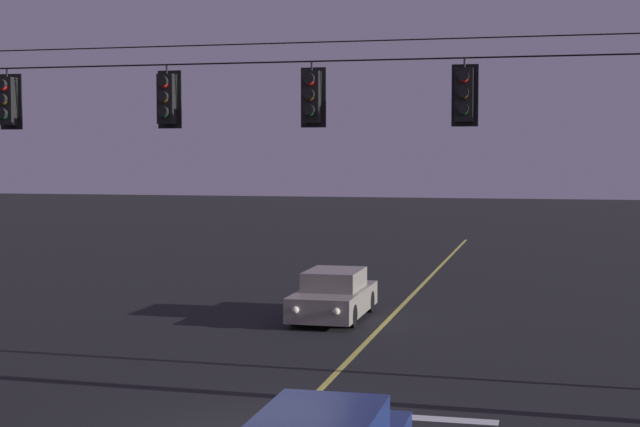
{
  "coord_description": "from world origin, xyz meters",
  "views": [
    {
      "loc": [
        4.39,
        -14.8,
        4.7
      ],
      "look_at": [
        0.0,
        3.72,
        3.53
      ],
      "focal_mm": 54.23,
      "sensor_mm": 36.0,
      "label": 1
    }
  ],
  "objects_px": {
    "traffic_light_centre": "(311,97)",
    "traffic_light_right_inner": "(464,95)",
    "traffic_light_left_inner": "(167,99)",
    "traffic_light_leftmost": "(7,101)",
    "car_oncoming_lead": "(334,296)"
  },
  "relations": [
    {
      "from": "traffic_light_leftmost",
      "to": "traffic_light_left_inner",
      "type": "bearing_deg",
      "value": 0.0
    },
    {
      "from": "traffic_light_leftmost",
      "to": "traffic_light_centre",
      "type": "height_order",
      "value": "same"
    },
    {
      "from": "traffic_light_leftmost",
      "to": "car_oncoming_lead",
      "type": "height_order",
      "value": "traffic_light_leftmost"
    },
    {
      "from": "traffic_light_left_inner",
      "to": "traffic_light_right_inner",
      "type": "height_order",
      "value": "same"
    },
    {
      "from": "traffic_light_centre",
      "to": "traffic_light_right_inner",
      "type": "bearing_deg",
      "value": 0.0
    },
    {
      "from": "traffic_light_centre",
      "to": "traffic_light_right_inner",
      "type": "height_order",
      "value": "same"
    },
    {
      "from": "traffic_light_leftmost",
      "to": "traffic_light_right_inner",
      "type": "bearing_deg",
      "value": 0.0
    },
    {
      "from": "traffic_light_leftmost",
      "to": "traffic_light_right_inner",
      "type": "xyz_separation_m",
      "value": [
        9.12,
        0.0,
        0.0
      ]
    },
    {
      "from": "traffic_light_centre",
      "to": "car_oncoming_lead",
      "type": "height_order",
      "value": "traffic_light_centre"
    },
    {
      "from": "traffic_light_centre",
      "to": "car_oncoming_lead",
      "type": "xyz_separation_m",
      "value": [
        -1.64,
        9.33,
        -5.12
      ]
    },
    {
      "from": "traffic_light_leftmost",
      "to": "traffic_light_left_inner",
      "type": "xyz_separation_m",
      "value": [
        3.43,
        0.0,
        0.0
      ]
    },
    {
      "from": "traffic_light_leftmost",
      "to": "traffic_light_left_inner",
      "type": "distance_m",
      "value": 3.43
    },
    {
      "from": "traffic_light_centre",
      "to": "traffic_light_left_inner",
      "type": "bearing_deg",
      "value": 180.0
    },
    {
      "from": "car_oncoming_lead",
      "to": "traffic_light_right_inner",
      "type": "bearing_deg",
      "value": -64.43
    },
    {
      "from": "traffic_light_left_inner",
      "to": "traffic_light_right_inner",
      "type": "distance_m",
      "value": 5.7
    }
  ]
}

